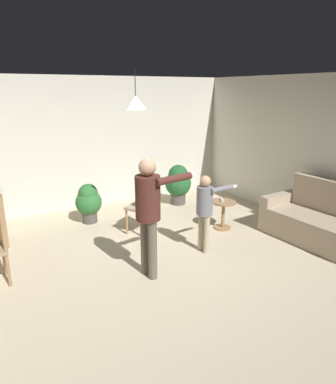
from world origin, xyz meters
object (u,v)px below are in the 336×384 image
Objects in this scene: side_table_by_couch at (223,211)px; dining_chair_by_counter at (144,204)px; potted_plant_corner at (89,201)px; potted_plant_by_wall at (178,183)px; person_child at (205,205)px; person_adult at (149,205)px; spare_remote_on_table at (222,200)px; couch_floral at (321,223)px.

dining_chair_by_counter is at bearing 159.37° from side_table_by_couch.
potted_plant_corner is 0.86× the size of potted_plant_by_wall.
person_child is 1.21m from dining_chair_by_counter.
side_table_by_couch is at bearing -52.19° from dining_chair_by_counter.
dining_chair_by_counter is (0.55, 1.31, -0.46)m from person_adult.
spare_remote_on_table is at bearing 104.95° from person_adult.
potted_plant_by_wall is (-1.04, 2.83, 0.15)m from couch_floral.
person_child is at bearing -142.64° from spare_remote_on_table.
person_child is at bearing -96.52° from dining_chair_by_counter.
person_child reaches higher than side_table_by_couch.
potted_plant_corner is (-3.07, 2.72, 0.08)m from couch_floral.
potted_plant_corner is (-0.13, 2.30, -0.59)m from person_adult.
person_child is at bearing -111.10° from potted_plant_by_wall.
potted_plant_by_wall is at bearing 153.27° from person_child.
person_child reaches higher than potted_plant_corner.
couch_floral is at bearing 72.48° from person_adult.
side_table_by_couch is 0.52× the size of dining_chair_by_counter.
person_adult reaches higher than dining_chair_by_counter.
person_adult is 1.86× the size of potted_plant_by_wall.
potted_plant_corner is at bearing 44.47° from couch_floral.
potted_plant_by_wall is (0.84, 2.19, -0.28)m from person_child.
side_table_by_couch is 0.32× the size of person_adult.
person_adult is at bearing -83.41° from person_child.
spare_remote_on_table is at bearing 121.73° from person_child.
spare_remote_on_table is at bearing -90.94° from potted_plant_by_wall.
couch_floral is 3.57× the size of side_table_by_couch.
couch_floral is 2.03m from person_child.
spare_remote_on_table is (1.32, -0.45, -0.01)m from dining_chair_by_counter.
person_adult reaches higher than couch_floral.
dining_chair_by_counter is at bearing -140.58° from potted_plant_by_wall.
couch_floral is 1.67m from spare_remote_on_table.
dining_chair_by_counter is 1.21m from potted_plant_corner.
couch_floral is at bearing -49.15° from side_table_by_couch.
couch_floral is 2.47× the size of potted_plant_corner.
spare_remote_on_table is at bearing 35.95° from couch_floral.
couch_floral is at bearing -41.53° from potted_plant_corner.
potted_plant_corner is 2.48m from spare_remote_on_table.
side_table_by_couch is 2.16m from person_adult.
potted_plant_by_wall reaches higher than potted_plant_corner.
spare_remote_on_table is (-0.00, 0.05, 0.21)m from side_table_by_couch.
potted_plant_corner is at bearing 144.15° from spare_remote_on_table.
person_adult is 1.62× the size of dining_chair_by_counter.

